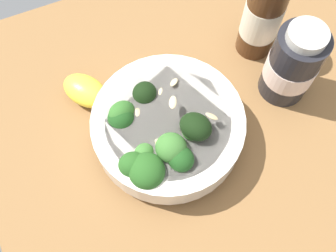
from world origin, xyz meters
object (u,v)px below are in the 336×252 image
Objects in this scene: bottle_tall at (292,65)px; lemon_wedge at (85,91)px; bottle_short at (263,15)px; bowl_of_broccoli at (166,129)px.

lemon_wedge is at bearing -109.94° from bottle_tall.
lemon_wedge is 30.72cm from bottle_tall.
bottle_short is at bearing 86.48° from lemon_wedge.
bottle_tall is at bearing 70.06° from lemon_wedge.
bowl_of_broccoli is 1.25× the size of bottle_short.
bottle_tall reaches higher than lemon_wedge.
lemon_wedge is (-11.55, -8.38, -2.19)cm from bowl_of_broccoli.
bottle_short is (1.74, 28.20, 5.80)cm from lemon_wedge.
bottle_short reaches higher than lemon_wedge.
bottle_short is at bearing -177.48° from bottle_tall.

